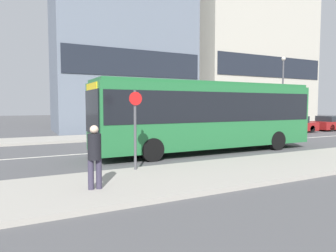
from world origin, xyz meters
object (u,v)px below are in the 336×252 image
Objects in this scene: bus_stop_sign at (135,124)px; city_bus at (207,112)px; parked_car_1 at (332,123)px; parked_car_0 at (293,125)px; street_lamp at (283,85)px; pedestrian_near_stop at (95,153)px.

city_bus is at bearing 30.81° from bus_stop_sign.
city_bus is at bearing -162.76° from parked_car_1.
city_bus is 18.21m from parked_car_1.
street_lamp is (0.67, 1.75, 3.44)m from parked_car_0.
parked_car_1 is 23.66m from bus_stop_sign.
bus_stop_sign is (-16.96, -8.18, 1.02)m from parked_car_0.
pedestrian_near_stop is 2.52m from bus_stop_sign.
parked_car_1 is 1.64× the size of bus_stop_sign.
city_bus is at bearing -156.36° from parked_car_0.
parked_car_0 reaches higher than parked_car_1.
street_lamp is (19.37, 11.66, 3.03)m from pedestrian_near_stop.
city_bus is 14.80m from street_lamp.
street_lamp reaches higher than city_bus.
parked_car_0 is at bearing 33.49° from pedestrian_near_stop.
city_bus is 2.61× the size of parked_car_0.
bus_stop_sign is at bearing -159.57° from parked_car_1.
parked_car_0 is (12.15, 5.32, -1.28)m from city_bus.
pedestrian_near_stop is at bearing -152.10° from parked_car_0.
pedestrian_near_stop is at bearing -135.44° from bus_stop_sign.
bus_stop_sign reaches higher than pedestrian_near_stop.
bus_stop_sign reaches higher than parked_car_0.
parked_car_1 is 5.94m from street_lamp.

